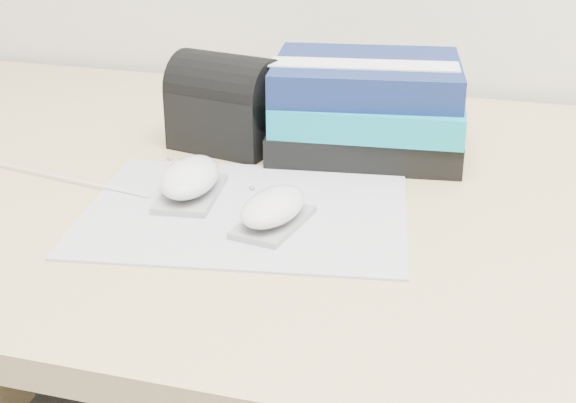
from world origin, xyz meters
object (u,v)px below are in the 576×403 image
(mouse_rear, at_px, (190,180))
(desk, at_px, (361,332))
(pouch, at_px, (226,103))
(book_stack, at_px, (368,107))
(mouse_front, at_px, (273,209))

(mouse_rear, bearing_deg, desk, 40.82)
(desk, bearing_deg, pouch, 173.01)
(desk, xyz_separation_m, mouse_rear, (-0.17, -0.15, 0.26))
(mouse_rear, bearing_deg, pouch, 96.46)
(mouse_rear, height_order, book_stack, book_stack)
(book_stack, height_order, pouch, pouch)
(desk, height_order, pouch, pouch)
(pouch, bearing_deg, book_stack, 12.65)
(mouse_front, bearing_deg, desk, 72.26)
(mouse_front, xyz_separation_m, pouch, (-0.13, 0.21, 0.04))
(book_stack, bearing_deg, pouch, -167.35)
(mouse_rear, distance_m, book_stack, 0.26)
(desk, distance_m, mouse_front, 0.32)
(book_stack, relative_size, pouch, 1.76)
(desk, bearing_deg, mouse_front, -107.74)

